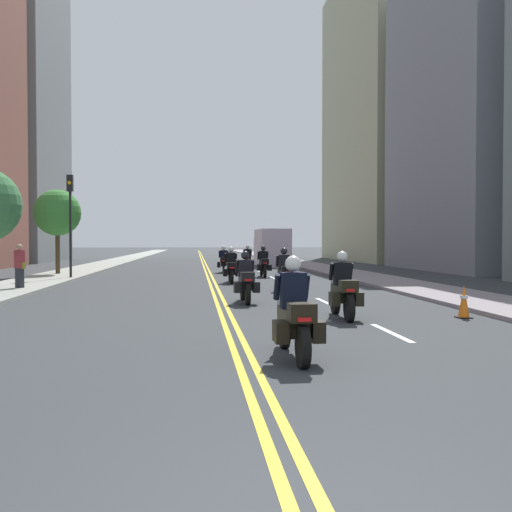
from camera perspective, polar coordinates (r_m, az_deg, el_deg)
name	(u,v)px	position (r m, az deg, el deg)	size (l,w,h in m)	color
ground_plane	(204,262)	(51.42, -5.21, -0.64)	(264.00, 264.00, 0.00)	#323538
sidewalk_left	(113,262)	(51.91, -13.99, -0.60)	(2.94, 144.00, 0.12)	#96988E
sidewalk_right	(291,261)	(52.14, 3.52, -0.55)	(2.94, 144.00, 0.12)	gray
centreline_yellow_inner	(202,262)	(51.42, -5.35, -0.64)	(0.12, 132.00, 0.01)	yellow
centreline_yellow_outer	(205,262)	(51.42, -5.08, -0.64)	(0.12, 132.00, 0.01)	yellow
lane_dashes_white	(266,274)	(32.68, 0.96, -1.83)	(0.14, 56.40, 0.01)	silver
building_right_1	(484,109)	(41.36, 21.72, 13.39)	(8.44, 14.41, 21.00)	gray
building_left_2	(4,101)	(60.41, -23.76, 13.94)	(9.50, 13.64, 30.12)	slate
building_right_2	(388,115)	(59.49, 13.02, 13.48)	(8.79, 20.13, 28.62)	#A3A57F
motorcycle_0	(294,318)	(9.22, 3.81, -6.17)	(0.77, 2.27, 1.65)	black
motorcycle_1	(343,292)	(14.12, 8.63, -3.53)	(0.77, 2.21, 1.64)	black
motorcycle_2	(246,282)	(17.48, -1.05, -2.56)	(0.77, 2.15, 1.59)	black
motorcycle_3	(284,274)	(21.70, 2.83, -1.77)	(0.76, 2.19, 1.64)	black
motorcycle_4	(231,268)	(25.97, -2.50, -1.23)	(0.76, 2.25, 1.65)	black
motorcycle_5	(263,264)	(30.19, 0.74, -0.83)	(0.76, 2.21, 1.65)	black
motorcycle_6	(224,262)	(34.51, -3.25, -0.59)	(0.78, 2.16, 1.62)	black
motorcycle_7	(248,259)	(38.61, -0.84, -0.34)	(0.78, 2.15, 1.65)	black
traffic_cone_0	(464,302)	(14.98, 19.94, -4.28)	(0.33, 0.33, 0.82)	black
traffic_light_near	(70,208)	(29.58, -17.97, 4.56)	(0.28, 0.38, 5.13)	black
pedestrian_0	(20,267)	(23.54, -22.42, -0.99)	(0.48, 0.41, 1.78)	#292C34
street_tree_0	(57,213)	(33.28, -19.13, 4.05)	(2.53, 2.53, 4.72)	#483921
parked_truck	(271,249)	(44.12, 1.50, 0.67)	(2.20, 6.50, 2.80)	#BAB3BD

